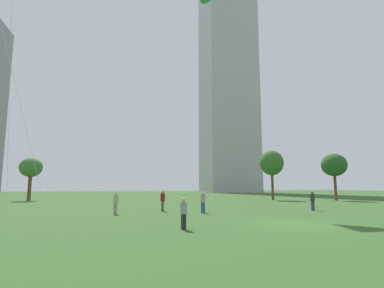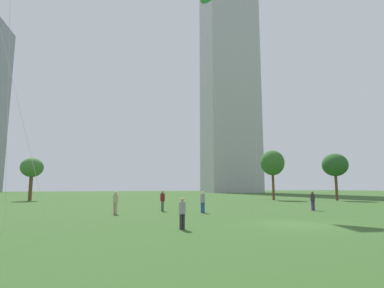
# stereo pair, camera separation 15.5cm
# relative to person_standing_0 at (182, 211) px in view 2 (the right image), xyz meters

# --- Properties ---
(ground) EXTENTS (280.00, 280.00, 0.00)m
(ground) POSITION_rel_person_standing_0_xyz_m (6.93, -0.31, -0.92)
(ground) COLOR #335623
(person_standing_0) EXTENTS (0.36, 0.36, 1.60)m
(person_standing_0) POSITION_rel_person_standing_0_xyz_m (0.00, 0.00, 0.00)
(person_standing_0) COLOR #2D2D33
(person_standing_0) RESTS_ON ground
(person_standing_1) EXTENTS (0.40, 0.40, 1.82)m
(person_standing_1) POSITION_rel_person_standing_0_xyz_m (1.98, 11.70, 0.13)
(person_standing_1) COLOR #3F593F
(person_standing_1) RESTS_ON ground
(person_standing_2) EXTENTS (0.40, 0.40, 1.78)m
(person_standing_2) POSITION_rel_person_standing_0_xyz_m (4.68, 8.77, 0.10)
(person_standing_2) COLOR #1E478C
(person_standing_2) RESTS_ON ground
(person_standing_3) EXTENTS (0.39, 0.39, 1.75)m
(person_standing_3) POSITION_rel_person_standing_0_xyz_m (15.16, 7.68, 0.09)
(person_standing_3) COLOR #593372
(person_standing_3) RESTS_ON ground
(person_standing_4) EXTENTS (0.40, 0.40, 1.79)m
(person_standing_4) POSITION_rel_person_standing_0_xyz_m (-2.32, 10.07, 0.11)
(person_standing_4) COLOR tan
(person_standing_4) RESTS_ON ground
(park_tree_0) EXTENTS (3.98, 3.98, 7.48)m
(park_tree_0) POSITION_rel_person_standing_0_xyz_m (33.44, 22.99, 4.69)
(park_tree_0) COLOR brown
(park_tree_0) RESTS_ON ground
(park_tree_1) EXTENTS (3.44, 3.44, 6.75)m
(park_tree_1) POSITION_rel_person_standing_0_xyz_m (-12.39, 39.19, 4.19)
(park_tree_1) COLOR brown
(park_tree_1) RESTS_ON ground
(park_tree_2) EXTENTS (3.91, 3.91, 8.22)m
(park_tree_2) POSITION_rel_person_standing_0_xyz_m (25.02, 27.94, 5.16)
(park_tree_2) COLOR brown
(park_tree_2) RESTS_ON ground
(distant_highrise_1) EXTENTS (20.89, 18.18, 88.13)m
(distant_highrise_1) POSITION_rel_person_standing_0_xyz_m (49.28, 90.35, 43.14)
(distant_highrise_1) COLOR #A8A8AD
(distant_highrise_1) RESTS_ON ground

